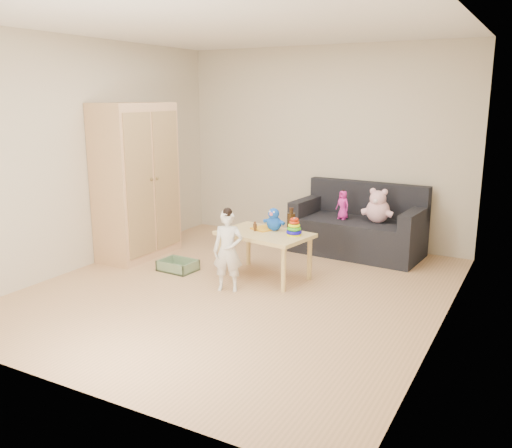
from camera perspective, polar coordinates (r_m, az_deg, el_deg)
The scene contains 13 objects.
room at distance 5.36m, azimuth -1.76°, elevation 6.29°, with size 4.50×4.50×4.50m.
wardrobe at distance 6.78m, azimuth -12.48°, elevation 4.41°, with size 0.52×1.04×1.88m, color tan.
sofa at distance 6.96m, azimuth 10.58°, elevation -1.32°, with size 1.58×0.79×0.45m, color black.
play_table at distance 5.95m, azimuth 0.92°, elevation -3.28°, with size 0.97×0.61×0.51m, color #DDC679.
storage_bin at distance 6.29m, azimuth -8.22°, elevation -4.33°, with size 0.41×0.31×0.12m, color #67835F, non-canonical shape.
toddler at distance 5.52m, azimuth -2.97°, elevation -2.94°, with size 0.30×0.20×0.82m, color white.
pink_bear at distance 6.77m, azimuth 12.72°, elevation 1.64°, with size 0.31×0.27×0.35m, color #FFBBCA, non-canonical shape.
doll at distance 6.86m, azimuth 9.12°, elevation 1.96°, with size 0.18×0.12×0.35m, color #EE2CB0.
ring_stacker at distance 5.75m, azimuth 4.03°, elevation -0.46°, with size 0.17×0.17×0.19m.
brown_bottle at distance 5.91m, azimuth 3.71°, elevation 0.28°, with size 0.09×0.09×0.26m.
blue_plush at distance 5.94m, azimuth 1.92°, elevation 0.54°, with size 0.21×0.17×0.26m, color blue, non-canonical shape.
wooden_figure at distance 5.92m, azimuth -0.10°, elevation -0.23°, with size 0.05×0.04×0.11m, color #59341B, non-canonical shape.
yellow_book at distance 6.01m, azimuth 0.83°, elevation -0.48°, with size 0.22×0.22×0.02m, color #F8AB1A.
Camera 1 is at (2.68, -4.59, 1.96)m, focal length 38.00 mm.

